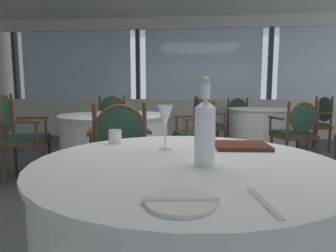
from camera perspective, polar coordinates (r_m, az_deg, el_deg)
ground_plane at (r=2.71m, az=9.46°, el=-15.19°), size 13.15×13.15×0.00m
window_wall_far at (r=6.31m, az=6.99°, el=7.27°), size 9.23×0.14×2.62m
foreground_table at (r=1.32m, az=3.36°, el=-22.52°), size 1.24×1.24×0.74m
side_plate at (r=0.73m, az=2.51°, el=-15.09°), size 0.18×0.18×0.01m
butter_knife at (r=0.73m, az=2.51°, el=-14.71°), size 0.20×0.03×0.00m
dinner_fork at (r=0.78m, az=18.89°, el=-14.42°), size 0.05×0.20×0.00m
water_bottle at (r=1.08m, az=7.51°, el=-0.79°), size 0.08×0.08×0.34m
wine_glass at (r=1.35m, az=-0.59°, el=1.73°), size 0.08×0.08×0.22m
water_tumbler at (r=1.56m, az=-10.70°, el=-2.10°), size 0.07×0.07×0.08m
menu_book at (r=1.46m, az=14.66°, el=-3.90°), size 0.27×0.23×0.02m
background_table_0 at (r=3.57m, az=-10.61°, el=-3.60°), size 1.35×1.35×0.74m
dining_chair_0_0 at (r=2.46m, az=-9.76°, el=-4.28°), size 0.62×0.58×0.93m
dining_chair_0_1 at (r=3.74m, az=6.35°, el=-0.45°), size 0.58×0.62×0.91m
dining_chair_0_2 at (r=4.64m, az=-11.16°, el=1.08°), size 0.62×0.58×0.96m
dining_chair_0_3 at (r=3.67m, az=-28.17°, el=-0.72°), size 0.58×0.62×0.99m
background_table_2 at (r=4.98m, az=18.53°, el=-0.85°), size 1.13×1.13×0.74m
dining_chair_2_0 at (r=5.47m, az=27.98°, el=1.21°), size 0.55×0.60×0.94m
dining_chair_2_1 at (r=5.86m, az=14.33°, el=1.94°), size 0.60×0.55×0.89m
dining_chair_2_2 at (r=4.60m, az=7.48°, el=1.07°), size 0.55×0.60×0.94m
dining_chair_2_3 at (r=4.11m, az=24.70°, el=-0.57°), size 0.60×0.55×0.89m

